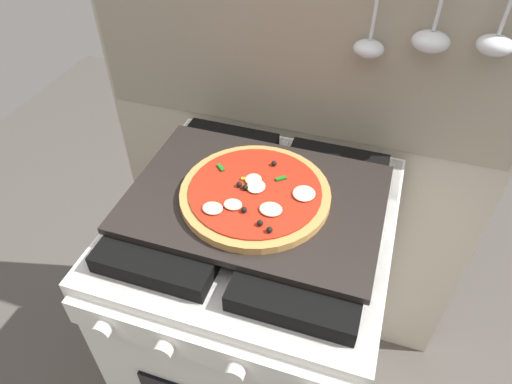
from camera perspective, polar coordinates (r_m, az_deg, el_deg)
The scene contains 4 objects.
kitchen_backsplash at distance 1.31m, azimuth 4.72°, elevation 4.93°, with size 1.10×0.09×1.55m.
stove at distance 1.35m, azimuth -0.02°, elevation -15.12°, with size 0.60×0.64×0.90m.
baking_tray at distance 0.99m, azimuth 0.00°, elevation -0.77°, with size 0.54×0.38×0.02m, color black.
pizza_left at distance 0.97m, azimuth -0.02°, elevation -0.22°, with size 0.32×0.32×0.03m.
Camera 1 is at (0.23, -0.68, 1.59)m, focal length 32.37 mm.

